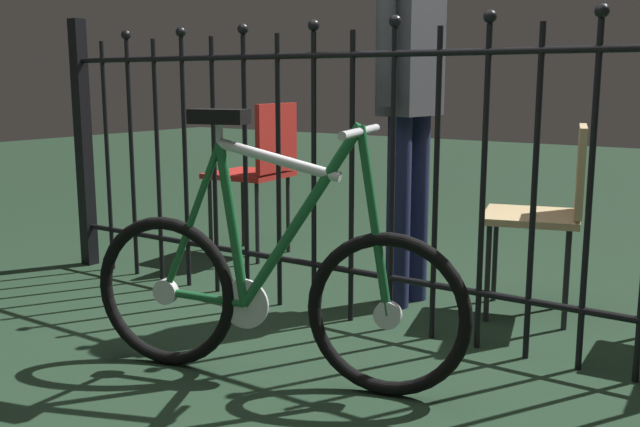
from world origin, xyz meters
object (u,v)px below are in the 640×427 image
bicycle (270,288)px  person_visitor (411,75)px  chair_red (261,163)px  chair_tan (551,202)px

bicycle → person_visitor: person_visitor is taller
chair_red → person_visitor: 1.30m
person_visitor → chair_red: bearing=163.7°
bicycle → chair_tan: bearing=64.9°
chair_red → person_visitor: bearing=-16.3°
bicycle → chair_red: bicycle is taller
chair_red → chair_tan: bearing=-5.3°
chair_tan → chair_red: chair_red is taller
bicycle → chair_red: (-1.18, 1.40, 0.23)m
person_visitor → chair_tan: bearing=15.9°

